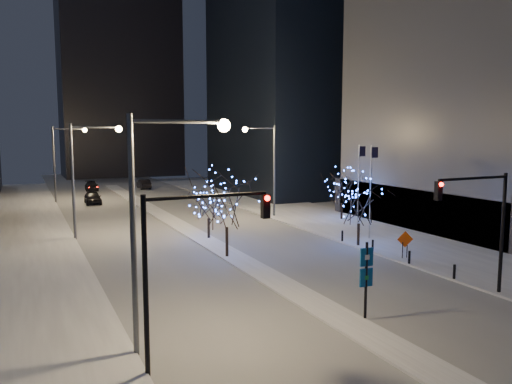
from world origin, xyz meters
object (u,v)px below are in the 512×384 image
car_mid (144,184)px  holiday_tree_median_far (208,204)px  car_far (92,186)px  holiday_tree_plaza_far (342,187)px  traffic_signal_east (484,215)px  wayfinding_sign (366,273)px  street_lamp_w_near (158,200)px  holiday_tree_median_near (227,199)px  traffic_signal_west (185,250)px  construction_sign (405,242)px  street_lamp_w_far (62,153)px  street_lamp_east (267,158)px  holiday_tree_plaza_near (359,204)px  street_lamp_w_mid (85,164)px  car_near (93,198)px

car_mid → holiday_tree_median_far: bearing=85.9°
car_far → holiday_tree_plaza_far: size_ratio=0.80×
traffic_signal_east → wayfinding_sign: bearing=180.0°
street_lamp_w_near → holiday_tree_median_near: size_ratio=1.48×
holiday_tree_median_far → holiday_tree_plaza_far: 16.30m
traffic_signal_west → holiday_tree_median_near: 17.35m
holiday_tree_median_far → wayfinding_sign: holiday_tree_median_far is taller
wayfinding_sign → car_mid: bearing=90.3°
street_lamp_w_near → holiday_tree_median_near: 15.99m
holiday_tree_median_far → construction_sign: size_ratio=2.21×
holiday_tree_median_far → traffic_signal_east: bearing=-68.2°
car_mid → street_lamp_w_far: bearing=42.8°
street_lamp_east → holiday_tree_median_near: bearing=-126.0°
street_lamp_w_far → street_lamp_east: bearing=-49.2°
street_lamp_w_near → street_lamp_east: (19.02, 28.00, -0.05)m
street_lamp_east → traffic_signal_east: bearing=-92.3°
holiday_tree_median_far → wayfinding_sign: 21.12m
car_far → holiday_tree_median_near: bearing=-82.1°
car_far → holiday_tree_plaza_near: (14.38, -50.37, 2.83)m
street_lamp_w_far → traffic_signal_west: street_lamp_w_far is taller
street_lamp_w_mid → holiday_tree_median_near: street_lamp_w_mid is taller
street_lamp_w_far → street_lamp_east: 29.08m
street_lamp_w_near → street_lamp_w_mid: size_ratio=1.00×
street_lamp_w_near → holiday_tree_median_far: size_ratio=2.28×
car_near → holiday_tree_plaza_far: (22.22, -23.81, 2.71)m
street_lamp_w_mid → car_far: street_lamp_w_mid is taller
traffic_signal_west → traffic_signal_east: (17.38, 1.00, 0.00)m
construction_sign → traffic_signal_east: bearing=-85.4°
street_lamp_w_near → traffic_signal_west: street_lamp_w_near is taller
street_lamp_east → car_far: bearing=112.0°
traffic_signal_west → holiday_tree_median_near: size_ratio=1.04×
car_near → holiday_tree_plaza_near: 38.41m
street_lamp_w_far → holiday_tree_median_near: 37.60m
car_far → car_mid: bearing=-1.8°
traffic_signal_west → holiday_tree_plaza_near: bearing=36.9°
traffic_signal_east → construction_sign: (2.08, 8.38, -3.42)m
street_lamp_w_near → street_lamp_w_mid: same height
car_near → holiday_tree_median_far: (6.21, -26.82, 2.25)m
street_lamp_w_far → traffic_signal_east: 54.07m
holiday_tree_plaza_near → car_mid: bearing=97.2°
street_lamp_w_mid → construction_sign: bearing=-41.4°
street_lamp_east → car_near: 25.28m
street_lamp_east → car_near: (-15.79, 18.93, -5.63)m
street_lamp_east → traffic_signal_west: (-18.52, -30.00, -1.69)m
street_lamp_east → holiday_tree_plaza_near: (0.42, -15.79, -2.92)m
street_lamp_w_near → traffic_signal_west: bearing=-76.0°
wayfinding_sign → construction_sign: bearing=43.2°
street_lamp_w_near → car_far: size_ratio=2.06×
street_lamp_east → wayfinding_sign: (-9.08, -29.00, -4.02)m
car_near → street_lamp_w_near: bearing=-92.0°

